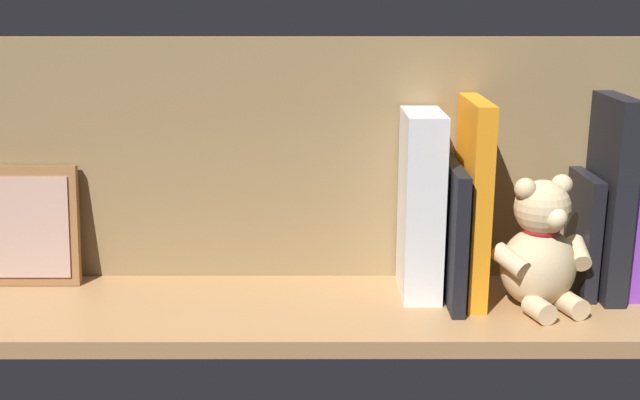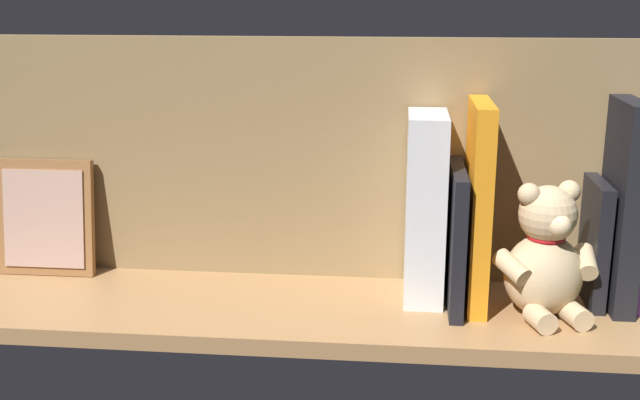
% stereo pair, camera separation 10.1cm
% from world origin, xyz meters
% --- Properties ---
extents(ground_plane, '(1.07, 0.25, 0.02)m').
position_xyz_m(ground_plane, '(0.00, 0.00, -0.01)').
color(ground_plane, '#A87A4C').
extents(shelf_back_panel, '(1.07, 0.02, 0.34)m').
position_xyz_m(shelf_back_panel, '(0.00, -0.10, 0.17)').
color(shelf_back_panel, olive).
rests_on(shelf_back_panel, ground_plane).
extents(book_1, '(0.02, 0.10, 0.23)m').
position_xyz_m(book_1, '(-0.41, -0.04, 0.12)').
color(book_1, purple).
rests_on(book_1, ground_plane).
extents(book_2, '(0.03, 0.12, 0.27)m').
position_xyz_m(book_2, '(-0.39, -0.03, 0.13)').
color(book_2, black).
rests_on(book_2, ground_plane).
extents(book_3, '(0.02, 0.10, 0.16)m').
position_xyz_m(book_3, '(-0.36, -0.04, 0.08)').
color(book_3, black).
rests_on(book_3, ground_plane).
extents(teddy_bear, '(0.13, 0.13, 0.17)m').
position_xyz_m(teddy_bear, '(-0.29, 0.01, 0.08)').
color(teddy_bear, '#D1B284').
rests_on(teddy_bear, ground_plane).
extents(book_4, '(0.02, 0.14, 0.27)m').
position_xyz_m(book_4, '(-0.20, -0.02, 0.13)').
color(book_4, orange).
rests_on(book_4, ground_plane).
extents(book_5, '(0.02, 0.15, 0.18)m').
position_xyz_m(book_5, '(-0.18, -0.01, 0.09)').
color(book_5, black).
rests_on(book_5, ground_plane).
extents(dictionary_thick_white, '(0.05, 0.11, 0.25)m').
position_xyz_m(dictionary_thick_white, '(-0.14, -0.03, 0.12)').
color(dictionary_thick_white, silver).
rests_on(dictionary_thick_white, ground_plane).
extents(picture_frame_leaning, '(0.14, 0.04, 0.17)m').
position_xyz_m(picture_frame_leaning, '(0.41, -0.07, 0.08)').
color(picture_frame_leaning, brown).
rests_on(picture_frame_leaning, ground_plane).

